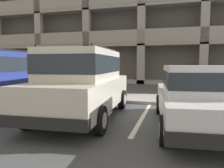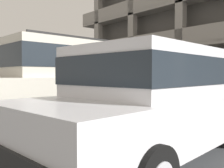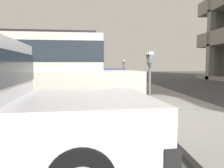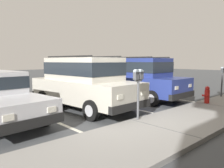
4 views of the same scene
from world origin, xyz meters
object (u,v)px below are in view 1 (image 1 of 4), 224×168
parking_meter_near (108,72)px  parking_garage (149,19)px  silver_suv (83,81)px  fire_hydrant (30,87)px  dark_hatchback (197,96)px

parking_meter_near → parking_garage: 14.72m
silver_suv → fire_hydrant: (-4.04, 2.98, -0.62)m
dark_hatchback → parking_meter_near: (-3.12, 3.02, 0.41)m
dark_hatchback → parking_garage: 17.97m
parking_garage → fire_hydrant: size_ratio=45.71×
silver_suv → parking_meter_near: silver_suv is taller
silver_suv → dark_hatchback: size_ratio=1.06×
parking_meter_near → dark_hatchback: bearing=-44.0°
silver_suv → parking_garage: bearing=86.4°
dark_hatchback → parking_meter_near: bearing=130.6°
dark_hatchback → silver_suv: bearing=168.5°
silver_suv → fire_hydrant: size_ratio=6.98×
dark_hatchback → parking_garage: parking_garage is taller
dark_hatchback → fire_hydrant: 7.86m
parking_garage → fire_hydrant: bearing=-106.8°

